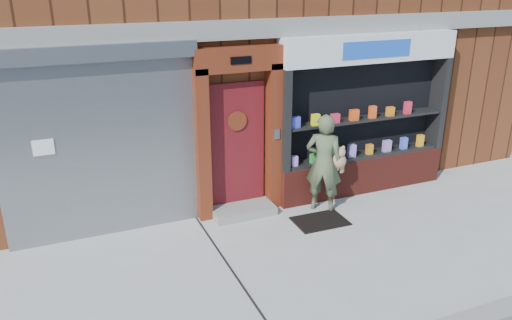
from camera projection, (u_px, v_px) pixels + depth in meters
ground at (329, 252)px, 7.60m from camera, size 80.00×80.00×0.00m
shutter_bay at (99, 132)px, 7.57m from camera, size 3.10×0.30×3.04m
red_door_bay at (239, 133)px, 8.42m from camera, size 1.52×0.58×2.90m
pharmacy_bay at (364, 122)px, 9.32m from camera, size 3.50×0.41×3.00m
woman at (325, 163)px, 8.70m from camera, size 0.79×0.73×1.76m
doormat at (320, 221)px, 8.53m from camera, size 0.91×0.65×0.02m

